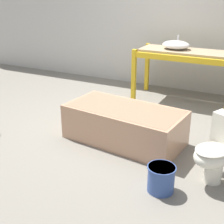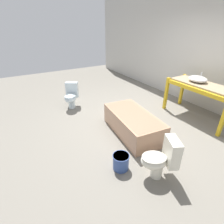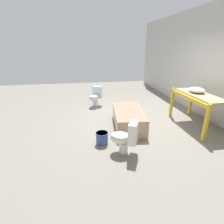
% 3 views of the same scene
% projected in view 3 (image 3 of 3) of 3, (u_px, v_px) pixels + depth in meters
% --- Properties ---
extents(ground_plane, '(12.00, 12.00, 0.00)m').
position_uv_depth(ground_plane, '(137.00, 121.00, 5.14)').
color(ground_plane, slate).
extents(warehouse_wall_rear, '(10.80, 0.08, 3.20)m').
position_uv_depth(warehouse_wall_rear, '(213.00, 63.00, 4.92)').
color(warehouse_wall_rear, beige).
rests_on(warehouse_wall_rear, ground_plane).
extents(shelving_rack, '(1.64, 0.71, 0.89)m').
position_uv_depth(shelving_rack, '(199.00, 100.00, 4.58)').
color(shelving_rack, gold).
rests_on(shelving_rack, ground_plane).
extents(sink_basin, '(0.45, 0.38, 0.22)m').
position_uv_depth(sink_basin, '(197.00, 90.00, 4.67)').
color(sink_basin, white).
rests_on(sink_basin, shelving_rack).
extents(bathtub_main, '(1.56, 0.89, 0.46)m').
position_uv_depth(bathtub_main, '(128.00, 117.00, 4.69)').
color(bathtub_main, tan).
rests_on(bathtub_main, ground_plane).
extents(toilet_near, '(0.62, 0.56, 0.69)m').
position_uv_depth(toilet_near, '(96.00, 96.00, 6.31)').
color(toilet_near, silver).
rests_on(toilet_near, ground_plane).
extents(toilet_far, '(0.53, 0.62, 0.69)m').
position_uv_depth(toilet_far, '(125.00, 137.00, 3.48)').
color(toilet_far, silver).
rests_on(toilet_far, ground_plane).
extents(bucket_white, '(0.28, 0.28, 0.27)m').
position_uv_depth(bucket_white, '(102.00, 138.00, 3.90)').
color(bucket_white, '#334C8C').
rests_on(bucket_white, ground_plane).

